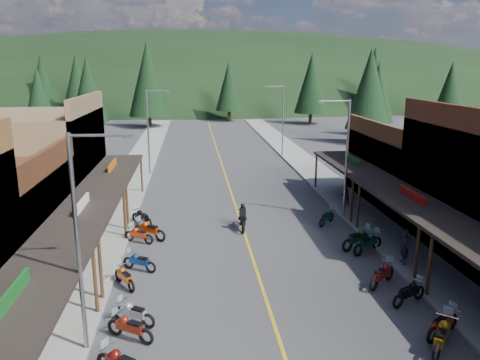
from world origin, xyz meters
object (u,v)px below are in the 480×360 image
object	(u,v)px
pine_2	(148,79)
pine_10	(88,89)
pine_6	(451,85)
bike_east_9	(358,238)
pine_9	(378,92)
pine_3	(229,86)
bike_west_6	(134,312)
pine_7	(43,81)
pine_5	(374,76)
bike_west_9	(139,234)
rider_on_bike	(242,218)
pine_11	(369,89)
bike_west_10	(149,229)
pedestrian_east_a	(404,246)
streetlight_0	(81,236)
bike_east_6	(409,292)
pine_4	(312,83)
bike_west_11	(142,217)
bike_west_8	(139,261)
streetlight_3	(282,118)
pine_8	(39,100)
bike_east_8	(368,242)
shop_east_3	(417,169)
streetlight_1	(149,129)
bike_east_5	(443,322)
bike_west_5	(130,326)
bike_east_4	(442,335)
bike_east_10	(327,216)
bike_west_7	(124,276)
bike_east_7	(382,274)
pine_1	(78,82)
pedestrian_east_b	(345,195)

from	to	relation	value
pine_2	pine_10	bearing A→B (deg)	-135.00
pine_6	bike_east_9	size ratio (longest dim) A/B	4.74
pine_9	pine_3	bearing A→B (deg)	133.60
bike_west_6	pine_7	bearing A→B (deg)	49.02
pine_5	pine_7	distance (m)	66.13
bike_west_9	rider_on_bike	size ratio (longest dim) A/B	0.82
pine_11	bike_west_10	size ratio (longest dim) A/B	5.39
bike_west_10	pedestrian_east_a	xyz separation A→B (m)	(13.40, -5.23, 0.43)
streetlight_0	bike_east_6	bearing A→B (deg)	9.21
pine_4	bike_west_11	size ratio (longest dim) A/B	6.03
pine_11	bike_west_8	world-z (taller)	pine_11
pine_5	streetlight_3	bearing A→B (deg)	-122.78
pine_8	rider_on_bike	size ratio (longest dim) A/B	4.26
bike_east_8	bike_east_9	bearing A→B (deg)	177.17
pine_2	pine_8	bearing A→B (deg)	-123.69
shop_east_3	streetlight_1	xyz separation A→B (m)	(-20.71, 10.70, 1.93)
pine_5	pine_7	world-z (taller)	pine_5
shop_east_3	bike_west_11	bearing A→B (deg)	-170.17
pine_7	bike_west_9	distance (m)	76.08
bike_east_5	bike_west_8	bearing A→B (deg)	-153.61
pine_8	bike_west_8	world-z (taller)	pine_8
shop_east_3	bike_west_5	world-z (taller)	shop_east_3
pine_3	bike_east_4	xyz separation A→B (m)	(1.70, -73.37, -5.81)
bike_east_8	bike_east_9	distance (m)	0.71
pine_9	bike_east_10	distance (m)	42.89
pine_3	bike_west_8	xyz separation A→B (m)	(-9.90, -65.23, -5.94)
bike_west_6	bike_west_5	bearing A→B (deg)	-149.80
pine_4	bike_west_7	bearing A→B (deg)	-111.81
bike_west_11	bike_east_8	distance (m)	14.21
pine_6	pine_8	distance (m)	72.11
pine_11	bike_west_10	xyz separation A→B (m)	(-25.77, -32.83, -6.53)
streetlight_3	pine_2	bearing A→B (deg)	121.19
streetlight_1	bike_east_7	distance (m)	27.45
bike_east_10	streetlight_0	bearing A→B (deg)	-92.34
pine_4	bike_west_6	distance (m)	68.86
pine_10	rider_on_bike	xyz separation A→B (m)	(17.96, -43.56, -6.08)
streetlight_3	bike_west_9	world-z (taller)	streetlight_3
pine_1	bike_east_8	xyz separation A→B (m)	(30.44, -68.16, -6.59)
streetlight_0	pine_5	distance (m)	88.17
bike_east_6	pedestrian_east_b	xyz separation A→B (m)	(1.80, 14.24, 0.38)
pine_4	bike_west_7	size ratio (longest dim) A/B	6.43
bike_west_7	bike_west_8	world-z (taller)	bike_west_7
bike_west_11	bike_west_10	bearing A→B (deg)	-115.06
shop_east_3	pine_5	distance (m)	64.22
pine_6	bike_west_10	world-z (taller)	pine_6
bike_west_8	bike_east_8	xyz separation A→B (m)	(12.34, 1.07, 0.10)
bike_west_5	bike_east_8	size ratio (longest dim) A/B	0.90
pine_1	pine_9	size ratio (longest dim) A/B	1.16
streetlight_3	bike_east_8	world-z (taller)	streetlight_3
bike_west_11	bike_east_5	distance (m)	19.08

